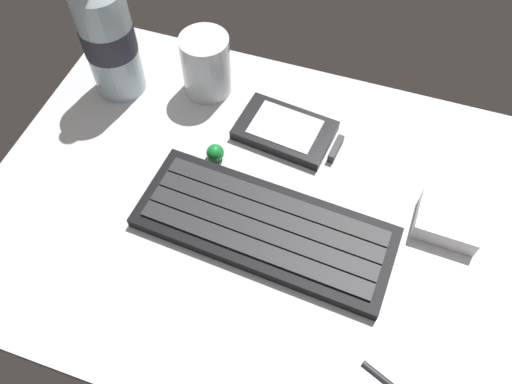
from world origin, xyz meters
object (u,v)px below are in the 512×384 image
(trackball_mouse, at_px, (215,153))
(handheld_device, at_px, (290,132))
(keyboard, at_px, (265,227))
(juice_cup, at_px, (206,67))
(water_bottle, at_px, (107,33))
(charger_block, at_px, (448,222))

(trackball_mouse, bearing_deg, handheld_device, 40.24)
(keyboard, xyz_separation_m, juice_cup, (-0.14, 0.19, 0.03))
(water_bottle, relative_size, charger_block, 2.97)
(keyboard, height_order, juice_cup, juice_cup)
(handheld_device, bearing_deg, juice_cup, 161.22)
(water_bottle, xyz_separation_m, trackball_mouse, (0.17, -0.08, -0.08))
(keyboard, relative_size, water_bottle, 1.43)
(handheld_device, distance_m, water_bottle, 0.26)
(handheld_device, distance_m, charger_block, 0.22)
(keyboard, relative_size, juice_cup, 3.49)
(keyboard, bearing_deg, juice_cup, 127.37)
(charger_block, xyz_separation_m, trackball_mouse, (-0.28, 0.01, -0.00))
(charger_block, relative_size, trackball_mouse, 3.18)
(handheld_device, height_order, charger_block, charger_block)
(juice_cup, bearing_deg, charger_block, -19.03)
(handheld_device, bearing_deg, water_bottle, 177.56)
(handheld_device, height_order, juice_cup, juice_cup)
(water_bottle, height_order, charger_block, water_bottle)
(handheld_device, xyz_separation_m, water_bottle, (-0.24, 0.01, 0.08))
(keyboard, relative_size, trackball_mouse, 13.49)
(juice_cup, distance_m, trackball_mouse, 0.12)
(charger_block, bearing_deg, juice_cup, 160.97)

